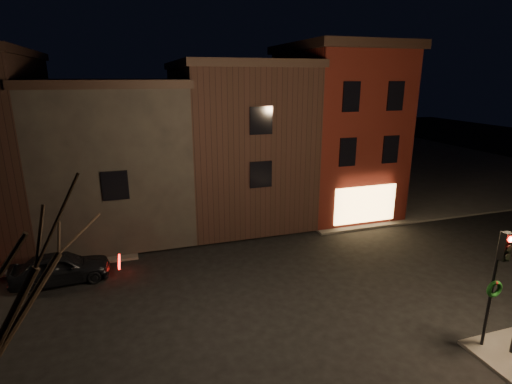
% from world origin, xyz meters
% --- Properties ---
extents(ground, '(120.00, 120.00, 0.00)m').
position_xyz_m(ground, '(0.00, 0.00, 0.00)').
color(ground, black).
rests_on(ground, ground).
extents(sidewalk_far_right, '(30.00, 30.00, 0.12)m').
position_xyz_m(sidewalk_far_right, '(20.00, 20.00, 0.06)').
color(sidewalk_far_right, '#2D2B28').
rests_on(sidewalk_far_right, ground).
extents(corner_building, '(6.50, 8.50, 10.50)m').
position_xyz_m(corner_building, '(8.00, 9.47, 5.40)').
color(corner_building, '#4C130D').
rests_on(corner_building, ground).
extents(row_building_a, '(7.30, 10.30, 9.40)m').
position_xyz_m(row_building_a, '(1.50, 10.50, 4.83)').
color(row_building_a, black).
rests_on(row_building_a, ground).
extents(row_building_b, '(7.80, 10.30, 8.40)m').
position_xyz_m(row_building_b, '(-5.75, 10.50, 4.33)').
color(row_building_b, black).
rests_on(row_building_b, ground).
extents(traffic_signal, '(0.58, 0.38, 4.05)m').
position_xyz_m(traffic_signal, '(5.60, -5.51, 2.81)').
color(traffic_signal, black).
rests_on(traffic_signal, sidewalk_near_right).
extents(parked_car_a, '(4.14, 1.90, 1.37)m').
position_xyz_m(parked_car_a, '(-8.25, 3.72, 0.69)').
color(parked_car_a, black).
rests_on(parked_car_a, ground).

